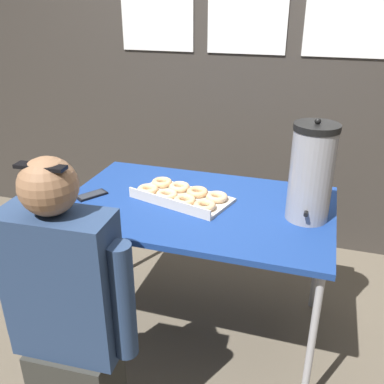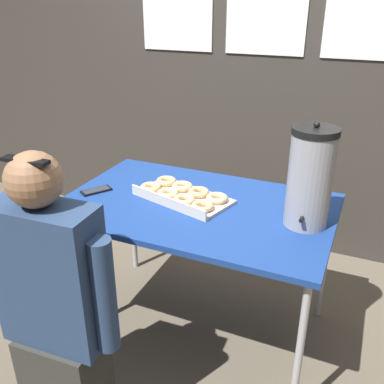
% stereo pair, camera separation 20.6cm
% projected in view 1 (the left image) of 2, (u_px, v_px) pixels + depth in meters
% --- Properties ---
extents(ground_plane, '(12.00, 12.00, 0.00)m').
position_uv_depth(ground_plane, '(196.00, 325.00, 2.40)').
color(ground_plane, brown).
extents(back_wall, '(6.00, 0.11, 2.48)m').
position_uv_depth(back_wall, '(246.00, 68.00, 2.86)').
color(back_wall, '#38332D').
rests_on(back_wall, ground).
extents(folding_table, '(1.30, 0.82, 0.76)m').
position_uv_depth(folding_table, '(197.00, 213.00, 2.10)').
color(folding_table, navy).
rests_on(folding_table, ground).
extents(donut_box, '(0.52, 0.37, 0.05)m').
position_uv_depth(donut_box, '(182.00, 195.00, 2.12)').
color(donut_box, beige).
rests_on(donut_box, folding_table).
extents(coffee_urn, '(0.20, 0.22, 0.46)m').
position_uv_depth(coffee_urn, '(311.00, 173.00, 1.86)').
color(coffee_urn, '#939399').
rests_on(coffee_urn, folding_table).
extents(cell_phone, '(0.14, 0.16, 0.01)m').
position_uv_depth(cell_phone, '(92.00, 195.00, 2.16)').
color(cell_phone, black).
rests_on(cell_phone, folding_table).
extents(person_seated, '(0.55, 0.24, 1.22)m').
position_uv_depth(person_seated, '(68.00, 317.00, 1.61)').
color(person_seated, '#33332D').
rests_on(person_seated, ground).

